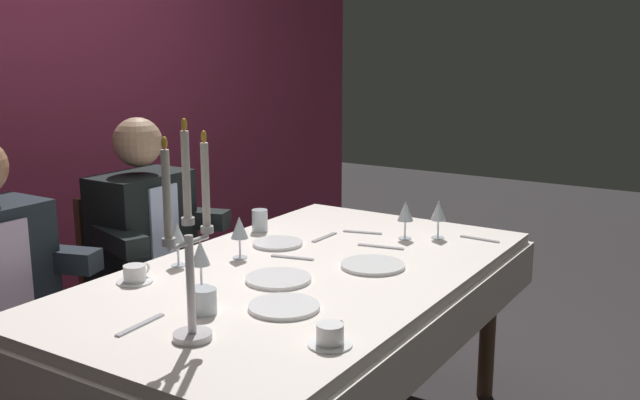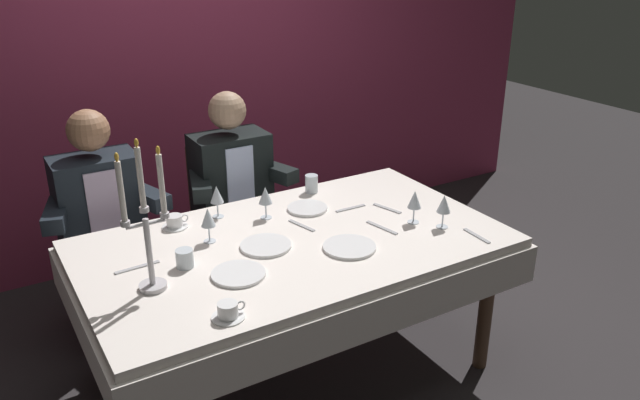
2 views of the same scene
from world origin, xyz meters
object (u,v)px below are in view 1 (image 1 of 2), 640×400
Objects in this scene: dinner_plate_0 at (373,265)px; dinner_plate_1 at (284,307)px; wine_glass_0 at (200,255)px; seated_diner_1 at (142,233)px; dining_table at (301,301)px; candelabra at (189,251)px; wine_glass_3 at (405,212)px; dinner_plate_2 at (278,243)px; wine_glass_1 at (240,229)px; coffee_cup_1 at (330,336)px; water_tumbler_1 at (260,221)px; dinner_plate_3 at (279,279)px; coffee_cup_0 at (135,275)px; wine_glass_2 at (439,212)px; wine_glass_4 at (177,236)px; water_tumbler_0 at (205,301)px.

dinner_plate_1 is (-0.52, 0.03, 0.00)m from dinner_plate_0.
wine_glass_0 is 0.13× the size of seated_diner_1.
dinner_plate_0 is at bearing -49.95° from dining_table.
wine_glass_3 is (1.27, -0.04, -0.14)m from candelabra.
dinner_plate_1 is 0.72m from dinner_plate_2.
dinner_plate_0 is 1.17× the size of dinner_plate_2.
coffee_cup_1 is at bearing -125.41° from wine_glass_1.
dinner_plate_2 is at bearing -125.27° from water_tumbler_1.
wine_glass_0 is (-0.19, 0.18, 0.11)m from dinner_plate_3.
coffee_cup_0 is at bearing 133.98° from dinner_plate_0.
wine_glass_2 is 1.20m from coffee_cup_1.
dinner_plate_0 is at bearing -59.10° from wine_glass_4.
water_tumbler_1 is (0.19, 0.66, 0.04)m from dinner_plate_0.
wine_glass_3 is 1.70× the size of water_tumbler_1.
wine_glass_2 is 1.00× the size of wine_glass_4.
candelabra is at bearing -151.32° from wine_glass_1.
dining_table is 0.69m from coffee_cup_1.
wine_glass_3 is at bearing -34.83° from wine_glass_4.
dining_table is 3.15× the size of candelabra.
wine_glass_4 reaches higher than water_tumbler_0.
coffee_cup_1 is 0.11× the size of seated_diner_1.
dinner_plate_2 is at bearing 19.09° from water_tumbler_0.
candelabra is at bearing -172.28° from dining_table.
wine_glass_1 reaches higher than dinner_plate_0.
dinner_plate_3 is at bearing 169.92° from wine_glass_3.
dinner_plate_0 is 1.45× the size of wine_glass_0.
wine_glass_2 reaches higher than coffee_cup_0.
seated_diner_1 is (0.76, 0.98, -0.26)m from candelabra.
wine_glass_2 is at bearing -20.07° from dining_table.
dinner_plate_1 is 1.03m from wine_glass_2.
seated_diner_1 is (-0.29, 0.43, -0.05)m from water_tumbler_1.
coffee_cup_0 reaches higher than dinner_plate_3.
dinner_plate_3 is at bearing -143.76° from dinner_plate_2.
water_tumbler_1 reaches higher than dinner_plate_2.
wine_glass_1 is at bearing 141.90° from wine_glass_2.
coffee_cup_1 is (-0.68, -0.23, 0.02)m from dinner_plate_0.
dinner_plate_1 is 0.37m from wine_glass_0.
water_tumbler_1 is (0.14, 0.19, 0.04)m from dinner_plate_2.
wine_glass_0 is 0.26m from coffee_cup_0.
coffee_cup_0 is at bearing 123.99° from dinner_plate_3.
coffee_cup_0 is at bearing 96.60° from dinner_plate_1.
wine_glass_0 is at bearing -171.30° from dinner_plate_2.
dinner_plate_1 is 0.95m from wine_glass_3.
wine_glass_2 is at bearing -52.95° from wine_glass_3.
candelabra is at bearing -133.74° from wine_glass_4.
dinner_plate_0 is 0.85m from coffee_cup_0.
dining_table is 20.08× the size of water_tumbler_1.
water_tumbler_0 reaches higher than dining_table.
wine_glass_0 is 0.27m from wine_glass_4.
water_tumbler_0 is (-0.31, -0.40, -0.08)m from wine_glass_4.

